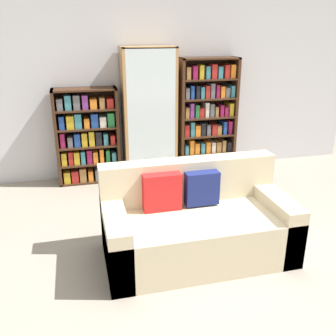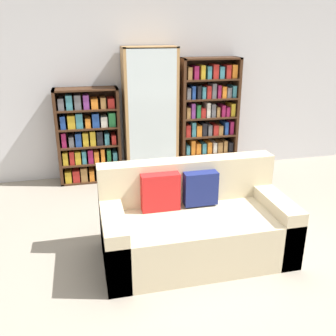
{
  "view_description": "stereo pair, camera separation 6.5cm",
  "coord_description": "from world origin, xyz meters",
  "px_view_note": "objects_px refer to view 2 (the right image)",
  "views": [
    {
      "loc": [
        -1.06,
        -2.59,
        2.07
      ],
      "look_at": [
        -0.05,
        1.44,
        0.51
      ],
      "focal_mm": 40.0,
      "sensor_mm": 36.0,
      "label": 1
    },
    {
      "loc": [
        -1.0,
        -2.6,
        2.07
      ],
      "look_at": [
        -0.05,
        1.44,
        0.51
      ],
      "focal_mm": 40.0,
      "sensor_mm": 36.0,
      "label": 2
    }
  ],
  "objects_px": {
    "bookshelf_left": "(88,138)",
    "wine_bottle": "(195,198)",
    "display_cabinet": "(150,115)",
    "bookshelf_right": "(208,118)",
    "couch": "(194,225)"
  },
  "relations": [
    {
      "from": "bookshelf_left",
      "to": "wine_bottle",
      "type": "relative_size",
      "value": 3.82
    },
    {
      "from": "display_cabinet",
      "to": "bookshelf_right",
      "type": "bearing_deg",
      "value": 1.04
    },
    {
      "from": "wine_bottle",
      "to": "display_cabinet",
      "type": "bearing_deg",
      "value": 104.07
    },
    {
      "from": "bookshelf_left",
      "to": "wine_bottle",
      "type": "distance_m",
      "value": 1.79
    },
    {
      "from": "display_cabinet",
      "to": "wine_bottle",
      "type": "relative_size",
      "value": 5.34
    },
    {
      "from": "bookshelf_left",
      "to": "bookshelf_right",
      "type": "distance_m",
      "value": 1.76
    },
    {
      "from": "bookshelf_left",
      "to": "couch",
      "type": "bearing_deg",
      "value": -67.5
    },
    {
      "from": "display_cabinet",
      "to": "bookshelf_right",
      "type": "distance_m",
      "value": 0.88
    },
    {
      "from": "bookshelf_right",
      "to": "wine_bottle",
      "type": "height_order",
      "value": "bookshelf_right"
    },
    {
      "from": "bookshelf_left",
      "to": "display_cabinet",
      "type": "relative_size",
      "value": 0.72
    },
    {
      "from": "display_cabinet",
      "to": "bookshelf_right",
      "type": "relative_size",
      "value": 1.09
    },
    {
      "from": "bookshelf_left",
      "to": "bookshelf_right",
      "type": "relative_size",
      "value": 0.78
    },
    {
      "from": "bookshelf_right",
      "to": "wine_bottle",
      "type": "distance_m",
      "value": 1.52
    },
    {
      "from": "display_cabinet",
      "to": "wine_bottle",
      "type": "height_order",
      "value": "display_cabinet"
    },
    {
      "from": "wine_bottle",
      "to": "bookshelf_right",
      "type": "bearing_deg",
      "value": 65.45
    }
  ]
}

